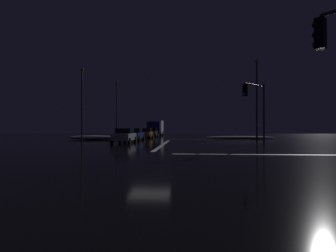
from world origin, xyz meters
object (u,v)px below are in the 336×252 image
Objects in this scene: sedan_blue at (135,134)px; streetlamp_right_near at (257,94)px; sedan_silver at (124,136)px; traffic_signal_ne at (256,102)px; streetlamp_left_near at (82,99)px; sedan_green at (152,133)px; box_truck at (156,127)px; sedan_orange at (145,133)px; streetlamp_left_far at (117,104)px.

streetlamp_right_near is (14.69, -1.73, 4.74)m from sedan_blue.
sedan_silver is 13.65m from traffic_signal_ne.
streetlamp_left_near is (-6.10, 3.63, 4.34)m from sedan_silver.
sedan_silver is at bearing 168.81° from traffic_signal_ne.
streetlamp_right_near reaches higher than sedan_blue.
streetlamp_left_near reaches higher than sedan_green.
sedan_green is at bearing 65.31° from streetlamp_left_near.
sedan_green is 0.52× the size of box_truck.
sedan_blue is 0.49× the size of streetlamp_left_near.
box_truck is at bearing 114.71° from traffic_signal_ne.
sedan_blue is 15.56m from traffic_signal_ne.
traffic_signal_ne is (12.99, -7.93, 3.21)m from sedan_blue.
sedan_green is (0.50, 12.68, 0.00)m from sedan_blue.
box_truck is at bearing 89.52° from sedan_orange.
box_truck is at bearing 72.51° from streetlamp_left_near.
box_truck is (-0.02, 6.56, 0.91)m from sedan_green.
sedan_silver is 21.18m from streetlamp_left_far.
streetlamp_left_near reaches higher than traffic_signal_ne.
traffic_signal_ne reaches higher than sedan_green.
streetlamp_right_near is at bearing -37.55° from streetlamp_left_far.
box_truck is at bearing 36.93° from streetlamp_left_far.
traffic_signal_ne is at bearing -17.99° from streetlamp_left_near.
streetlamp_left_near is at bearing 149.23° from sedan_silver.
streetlamp_left_near is 0.92× the size of streetlamp_right_near.
box_truck is (0.48, 19.24, 0.91)m from sedan_blue.
streetlamp_left_far is (-6.12, 14.27, 5.11)m from sedan_blue.
streetlamp_right_near reaches higher than streetlamp_left_near.
sedan_silver is at bearing -91.67° from sedan_green.
streetlamp_left_far is at bearing 90.00° from streetlamp_left_near.
sedan_green is 24.31m from traffic_signal_ne.
sedan_silver is 0.52× the size of box_truck.
sedan_silver and sedan_orange have the same top height.
sedan_green is at bearing 121.20° from traffic_signal_ne.
streetlamp_left_near is (0.00, -16.00, -0.77)m from streetlamp_left_far.
streetlamp_left_far reaches higher than sedan_orange.
sedan_green is 0.49× the size of streetlamp_left_near.
streetlamp_right_near is (20.81, -0.00, 0.40)m from streetlamp_left_near.
sedan_silver is 1.00× the size of sedan_orange.
sedan_blue is 15.53m from streetlamp_right_near.
box_truck is 30.00m from traffic_signal_ne.
sedan_green is 0.42× the size of streetlamp_left_far.
sedan_green is (0.13, 6.15, 0.00)m from sedan_orange.
box_truck is at bearing 88.82° from sedan_silver.
sedan_silver is 5.36m from sedan_blue.
streetlamp_left_far is 1.17× the size of streetlamp_left_near.
streetlamp_left_near is at bearing -164.22° from sedan_blue.
sedan_blue and sedan_green have the same top height.
streetlamp_left_near is (-6.62, -14.41, 4.34)m from sedan_green.
streetlamp_left_near is (-19.11, 6.20, 1.12)m from traffic_signal_ne.
sedan_green is at bearing 87.72° from sedan_blue.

